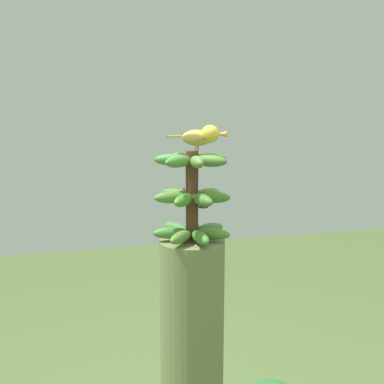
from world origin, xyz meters
TOP-DOWN VIEW (x-y plane):
  - banana_bunch at (-0.00, 0.00)m, footprint 0.28×0.28m
  - perched_bird at (0.00, 0.04)m, footprint 0.13×0.20m

SIDE VIEW (x-z plane):
  - banana_bunch at x=0.00m, z-range 1.24..1.56m
  - perched_bird at x=0.00m, z-range 1.56..1.65m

